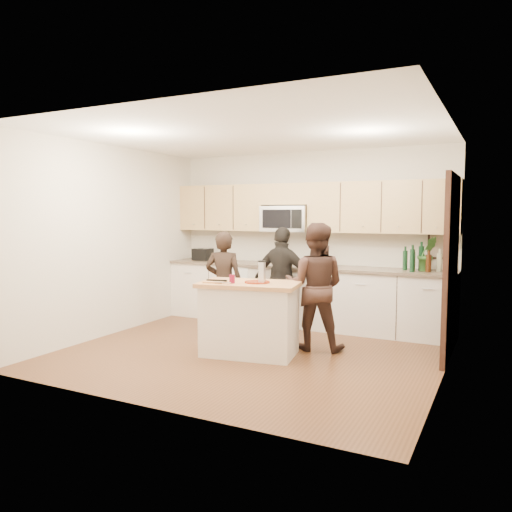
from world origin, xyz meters
The scene contains 21 objects.
floor centered at (0.00, 0.00, 0.00)m, with size 4.50×4.50×0.00m, color brown.
room_shell centered at (0.00, 0.00, 1.73)m, with size 4.52×4.02×2.71m.
back_cabinetry centered at (0.00, 1.69, 0.47)m, with size 4.50×0.66×0.94m.
upper_cabinetry centered at (0.03, 1.83, 1.84)m, with size 4.50×0.33×0.75m.
microwave centered at (-0.31, 1.80, 1.65)m, with size 0.76×0.41×0.40m.
doorway centered at (2.23, 0.90, 1.16)m, with size 0.06×1.25×2.20m.
framed_picture centered at (1.95, 1.98, 1.28)m, with size 0.30×0.03×0.38m.
dish_towel centered at (-0.95, 1.50, 0.80)m, with size 0.34×0.60×0.48m.
island centered at (0.02, -0.10, 0.45)m, with size 1.30×0.90×0.90m.
red_plate centered at (0.12, -0.10, 0.91)m, with size 0.31×0.31×0.02m, color maroon.
box_grater centered at (0.20, -0.12, 1.05)m, with size 0.08×0.06×0.26m.
drink_glass centered at (-0.13, -0.27, 0.95)m, with size 0.07×0.07×0.10m, color maroon.
cutting_board centered at (-0.34, -0.32, 0.91)m, with size 0.25×0.18×0.02m, color #AF8049.
tongs centered at (-0.32, -0.30, 0.93)m, with size 0.26×0.03×0.02m, color black.
knife centered at (-0.19, -0.39, 0.92)m, with size 0.20×0.02×0.01m, color silver.
toaster centered at (-1.80, 1.67, 1.04)m, with size 0.30×0.23×0.20m.
bottle_cluster centered at (1.75, 1.68, 1.11)m, with size 0.52×0.29×0.40m.
orchid centered at (1.83, 1.72, 1.18)m, with size 0.26×0.21×0.48m, color #336729.
woman_left centered at (-0.77, 0.62, 0.74)m, with size 0.54×0.36×1.49m, color black.
woman_center centered at (0.64, 0.50, 0.81)m, with size 0.79×0.61×1.62m, color #321F19.
woman_right centered at (-0.08, 1.13, 0.77)m, with size 0.90×0.38×1.54m, color black.
Camera 1 is at (2.80, -5.45, 1.75)m, focal length 35.00 mm.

